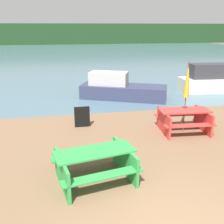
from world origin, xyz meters
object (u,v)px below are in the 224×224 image
(umbrella_gold, at_px, (187,81))
(picnic_table_green, at_px, (95,163))
(picnic_table_red, at_px, (184,119))
(boat_second, at_px, (219,81))
(boat, at_px, (120,89))
(signboard, at_px, (82,117))

(umbrella_gold, bearing_deg, picnic_table_green, -143.91)
(picnic_table_red, height_order, boat_second, boat_second)
(picnic_table_red, relative_size, boat, 0.40)
(picnic_table_red, height_order, umbrella_gold, umbrella_gold)
(picnic_table_green, relative_size, boat_second, 0.43)
(boat, distance_m, boat_second, 5.75)
(picnic_table_red, relative_size, umbrella_gold, 0.74)
(picnic_table_green, bearing_deg, boat_second, 44.14)
(picnic_table_red, bearing_deg, picnic_table_green, -143.91)
(umbrella_gold, relative_size, boat_second, 0.51)
(boat_second, relative_size, signboard, 6.36)
(signboard, bearing_deg, boat_second, 27.39)
(boat_second, bearing_deg, signboard, -148.98)
(picnic_table_green, bearing_deg, signboard, 90.43)
(umbrella_gold, distance_m, signboard, 3.84)
(signboard, bearing_deg, picnic_table_green, -89.57)
(umbrella_gold, relative_size, signboard, 3.22)
(picnic_table_green, height_order, boat, boat)
(boat, relative_size, boat_second, 0.93)
(umbrella_gold, xyz_separation_m, boat_second, (4.51, 5.20, -1.22))
(boat, xyz_separation_m, boat_second, (5.72, 0.50, 0.08))
(umbrella_gold, bearing_deg, boat_second, 49.02)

